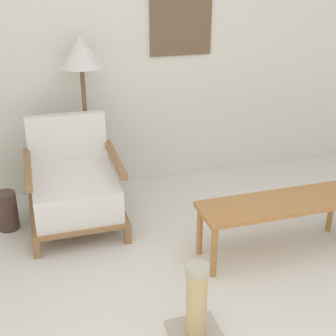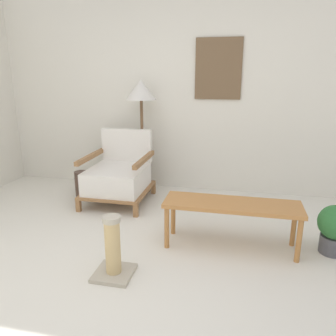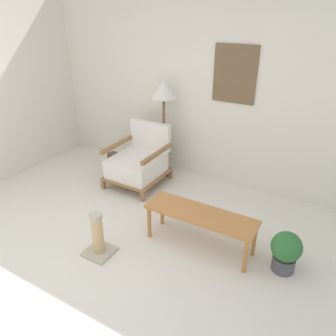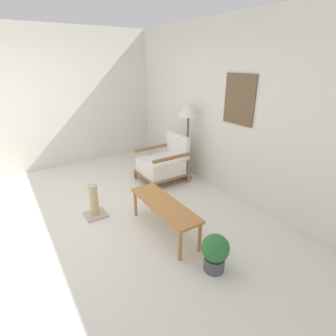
% 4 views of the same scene
% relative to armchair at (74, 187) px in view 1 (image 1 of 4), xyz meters
% --- Properties ---
extents(wall_back, '(8.00, 0.09, 2.70)m').
position_rel_armchair_xyz_m(wall_back, '(0.63, 0.68, 1.02)').
color(wall_back, silver).
rests_on(wall_back, ground_plane).
extents(armchair, '(0.72, 0.79, 0.83)m').
position_rel_armchair_xyz_m(armchair, '(0.00, 0.00, 0.00)').
color(armchair, olive).
rests_on(armchair, ground_plane).
extents(floor_lamp, '(0.38, 0.38, 1.43)m').
position_rel_armchair_xyz_m(floor_lamp, '(0.18, 0.41, 0.91)').
color(floor_lamp, brown).
rests_on(floor_lamp, ground_plane).
extents(coffee_table, '(1.17, 0.36, 0.42)m').
position_rel_armchair_xyz_m(coffee_table, '(1.35, -0.83, 0.04)').
color(coffee_table, '#B2753D').
rests_on(coffee_table, ground_plane).
extents(vase, '(0.17, 0.17, 0.32)m').
position_rel_armchair_xyz_m(vase, '(-0.53, 0.08, -0.17)').
color(vase, '#473328').
rests_on(vase, ground_plane).
extents(scratching_post, '(0.29, 0.29, 0.49)m').
position_rel_armchair_xyz_m(scratching_post, '(0.50, -1.47, -0.14)').
color(scratching_post, '#B2A893').
rests_on(scratching_post, ground_plane).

